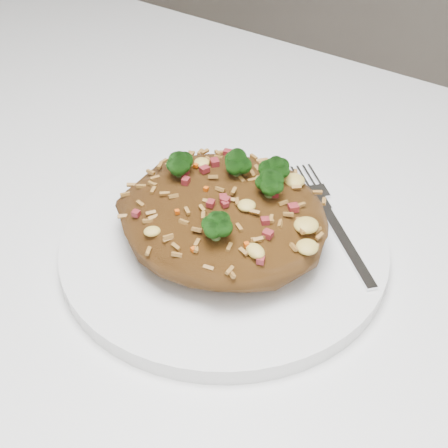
% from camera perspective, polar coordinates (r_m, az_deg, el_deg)
% --- Properties ---
extents(dining_table, '(1.20, 0.80, 0.75)m').
position_cam_1_polar(dining_table, '(0.61, -8.40, -6.25)').
color(dining_table, white).
rests_on(dining_table, ground).
extents(plate, '(0.26, 0.26, 0.01)m').
position_cam_1_polar(plate, '(0.50, 0.00, -1.93)').
color(plate, white).
rests_on(plate, dining_table).
extents(fried_rice, '(0.17, 0.15, 0.07)m').
position_cam_1_polar(fried_rice, '(0.48, 0.03, 1.56)').
color(fried_rice, brown).
rests_on(fried_rice, plate).
extents(fork, '(0.13, 0.12, 0.00)m').
position_cam_1_polar(fork, '(0.51, 10.16, -0.20)').
color(fork, silver).
rests_on(fork, plate).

